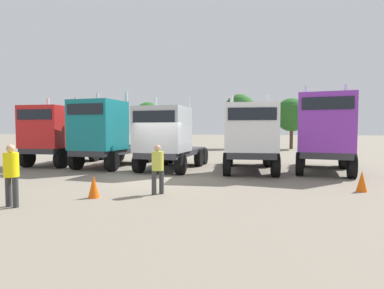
{
  "coord_description": "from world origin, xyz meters",
  "views": [
    {
      "loc": [
        5.03,
        -12.74,
        2.21
      ],
      "look_at": [
        0.73,
        4.16,
        1.31
      ],
      "focal_mm": 28.79,
      "sensor_mm": 36.0,
      "label": 1
    }
  ],
  "objects_px": {
    "semi_truck_teal": "(104,133)",
    "semi_truck_white": "(250,137)",
    "visitor_in_hivis": "(11,171)",
    "semi_truck_purple": "(325,133)",
    "visitor_with_camera": "(158,166)",
    "traffic_cone_near": "(94,186)",
    "semi_truck_silver": "(167,138)",
    "traffic_cone_mid": "(362,181)",
    "semi_truck_red": "(56,135)"
  },
  "relations": [
    {
      "from": "semi_truck_teal",
      "to": "semi_truck_white",
      "type": "xyz_separation_m",
      "value": [
        8.03,
        0.19,
        -0.14
      ]
    },
    {
      "from": "visitor_in_hivis",
      "to": "semi_truck_white",
      "type": "bearing_deg",
      "value": -27.67
    },
    {
      "from": "semi_truck_teal",
      "to": "semi_truck_purple",
      "type": "height_order",
      "value": "semi_truck_purple"
    },
    {
      "from": "visitor_in_hivis",
      "to": "semi_truck_purple",
      "type": "bearing_deg",
      "value": -38.86
    },
    {
      "from": "visitor_in_hivis",
      "to": "visitor_with_camera",
      "type": "relative_size",
      "value": 1.06
    },
    {
      "from": "visitor_in_hivis",
      "to": "visitor_with_camera",
      "type": "xyz_separation_m",
      "value": [
        3.39,
        2.61,
        -0.06
      ]
    },
    {
      "from": "traffic_cone_near",
      "to": "visitor_with_camera",
      "type": "bearing_deg",
      "value": 29.2
    },
    {
      "from": "semi_truck_silver",
      "to": "traffic_cone_mid",
      "type": "distance_m",
      "value": 9.14
    },
    {
      "from": "semi_truck_purple",
      "to": "traffic_cone_near",
      "type": "height_order",
      "value": "semi_truck_purple"
    },
    {
      "from": "visitor_in_hivis",
      "to": "traffic_cone_near",
      "type": "xyz_separation_m",
      "value": [
        1.59,
        1.6,
        -0.66
      ]
    },
    {
      "from": "semi_truck_red",
      "to": "visitor_with_camera",
      "type": "relative_size",
      "value": 3.68
    },
    {
      "from": "semi_truck_white",
      "to": "semi_truck_purple",
      "type": "relative_size",
      "value": 1.05
    },
    {
      "from": "visitor_in_hivis",
      "to": "traffic_cone_mid",
      "type": "relative_size",
      "value": 2.41
    },
    {
      "from": "semi_truck_silver",
      "to": "visitor_with_camera",
      "type": "distance_m",
      "value": 5.86
    },
    {
      "from": "semi_truck_silver",
      "to": "traffic_cone_near",
      "type": "height_order",
      "value": "semi_truck_silver"
    },
    {
      "from": "semi_truck_teal",
      "to": "traffic_cone_near",
      "type": "distance_m",
      "value": 7.8
    },
    {
      "from": "semi_truck_red",
      "to": "visitor_with_camera",
      "type": "xyz_separation_m",
      "value": [
        8.82,
        -6.2,
        -0.86
      ]
    },
    {
      "from": "semi_truck_white",
      "to": "visitor_in_hivis",
      "type": "bearing_deg",
      "value": -40.88
    },
    {
      "from": "semi_truck_teal",
      "to": "traffic_cone_near",
      "type": "xyz_separation_m",
      "value": [
        3.54,
        -6.77,
        -1.58
      ]
    },
    {
      "from": "semi_truck_red",
      "to": "semi_truck_teal",
      "type": "xyz_separation_m",
      "value": [
        3.48,
        -0.44,
        0.12
      ]
    },
    {
      "from": "semi_truck_teal",
      "to": "semi_truck_purple",
      "type": "relative_size",
      "value": 0.95
    },
    {
      "from": "traffic_cone_near",
      "to": "traffic_cone_mid",
      "type": "xyz_separation_m",
      "value": [
        8.6,
        3.16,
        0.0
      ]
    },
    {
      "from": "semi_truck_red",
      "to": "visitor_in_hivis",
      "type": "distance_m",
      "value": 10.38
    },
    {
      "from": "semi_truck_purple",
      "to": "traffic_cone_mid",
      "type": "height_order",
      "value": "semi_truck_purple"
    },
    {
      "from": "semi_truck_white",
      "to": "visitor_with_camera",
      "type": "xyz_separation_m",
      "value": [
        -2.69,
        -5.95,
        -0.84
      ]
    },
    {
      "from": "visitor_in_hivis",
      "to": "traffic_cone_near",
      "type": "height_order",
      "value": "visitor_in_hivis"
    },
    {
      "from": "semi_truck_silver",
      "to": "semi_truck_white",
      "type": "bearing_deg",
      "value": 96.86
    },
    {
      "from": "semi_truck_red",
      "to": "traffic_cone_near",
      "type": "relative_size",
      "value": 8.37
    },
    {
      "from": "semi_truck_purple",
      "to": "visitor_in_hivis",
      "type": "xyz_separation_m",
      "value": [
        -9.65,
        -9.13,
        -0.99
      ]
    },
    {
      "from": "visitor_with_camera",
      "to": "semi_truck_purple",
      "type": "bearing_deg",
      "value": 89.96
    },
    {
      "from": "semi_truck_white",
      "to": "traffic_cone_near",
      "type": "height_order",
      "value": "semi_truck_white"
    },
    {
      "from": "semi_truck_silver",
      "to": "traffic_cone_near",
      "type": "bearing_deg",
      "value": -0.03
    },
    {
      "from": "semi_truck_teal",
      "to": "semi_truck_silver",
      "type": "xyz_separation_m",
      "value": [
        3.77,
        -0.18,
        -0.21
      ]
    },
    {
      "from": "semi_truck_white",
      "to": "traffic_cone_near",
      "type": "bearing_deg",
      "value": -38.33
    },
    {
      "from": "semi_truck_red",
      "to": "traffic_cone_near",
      "type": "height_order",
      "value": "semi_truck_red"
    },
    {
      "from": "traffic_cone_mid",
      "to": "semi_truck_silver",
      "type": "bearing_deg",
      "value": 157.68
    },
    {
      "from": "semi_truck_purple",
      "to": "semi_truck_white",
      "type": "bearing_deg",
      "value": -74.09
    },
    {
      "from": "semi_truck_white",
      "to": "semi_truck_red",
      "type": "bearing_deg",
      "value": -96.73
    },
    {
      "from": "semi_truck_teal",
      "to": "visitor_with_camera",
      "type": "height_order",
      "value": "semi_truck_teal"
    },
    {
      "from": "traffic_cone_near",
      "to": "semi_truck_red",
      "type": "bearing_deg",
      "value": 134.24
    },
    {
      "from": "semi_truck_red",
      "to": "traffic_cone_mid",
      "type": "distance_m",
      "value": 16.2
    },
    {
      "from": "semi_truck_silver",
      "to": "visitor_with_camera",
      "type": "xyz_separation_m",
      "value": [
        1.57,
        -5.59,
        -0.76
      ]
    },
    {
      "from": "semi_truck_silver",
      "to": "semi_truck_red",
      "type": "bearing_deg",
      "value": -92.83
    },
    {
      "from": "semi_truck_teal",
      "to": "semi_truck_red",
      "type": "bearing_deg",
      "value": -94.28
    },
    {
      "from": "traffic_cone_mid",
      "to": "semi_truck_purple",
      "type": "bearing_deg",
      "value": 97.01
    },
    {
      "from": "traffic_cone_mid",
      "to": "semi_truck_red",
      "type": "bearing_deg",
      "value": 165.47
    },
    {
      "from": "semi_truck_red",
      "to": "visitor_with_camera",
      "type": "height_order",
      "value": "semi_truck_red"
    },
    {
      "from": "semi_truck_white",
      "to": "semi_truck_purple",
      "type": "distance_m",
      "value": 3.62
    },
    {
      "from": "semi_truck_white",
      "to": "traffic_cone_mid",
      "type": "relative_size",
      "value": 8.75
    },
    {
      "from": "semi_truck_teal",
      "to": "semi_truck_white",
      "type": "height_order",
      "value": "semi_truck_teal"
    }
  ]
}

